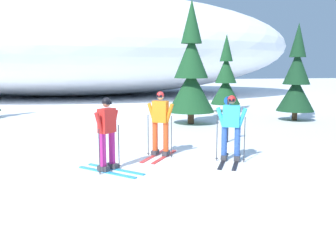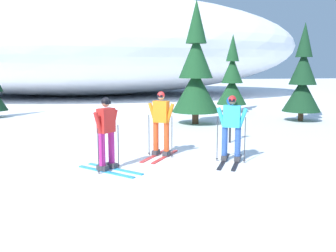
# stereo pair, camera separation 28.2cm
# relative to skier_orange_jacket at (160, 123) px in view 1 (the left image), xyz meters

# --- Properties ---
(ground_plane) EXTENTS (120.00, 120.00, 0.00)m
(ground_plane) POSITION_rel_skier_orange_jacket_xyz_m (-0.17, -0.71, -0.94)
(ground_plane) COLOR white
(skier_orange_jacket) EXTENTS (1.26, 1.62, 1.79)m
(skier_orange_jacket) POSITION_rel_skier_orange_jacket_xyz_m (0.00, 0.00, 0.00)
(skier_orange_jacket) COLOR red
(skier_orange_jacket) RESTS_ON ground
(skier_red_jacket) EXTENTS (1.51, 1.52, 1.75)m
(skier_red_jacket) POSITION_rel_skier_orange_jacket_xyz_m (-1.51, -1.22, -0.03)
(skier_red_jacket) COLOR #2893CC
(skier_red_jacket) RESTS_ON ground
(skier_cyan_jacket) EXTENTS (1.18, 1.76, 1.73)m
(skier_cyan_jacket) POSITION_rel_skier_orange_jacket_xyz_m (1.69, -0.93, -0.03)
(skier_cyan_jacket) COLOR black
(skier_cyan_jacket) RESTS_ON ground
(pine_tree_center_left) EXTENTS (2.01, 2.01, 5.20)m
(pine_tree_center_left) POSITION_rel_skier_orange_jacket_xyz_m (2.43, 5.59, 1.24)
(pine_tree_center_left) COLOR #47301E
(pine_tree_center_left) RESTS_ON ground
(pine_tree_center_right) EXTENTS (1.60, 1.60, 4.15)m
(pine_tree_center_right) POSITION_rel_skier_orange_jacket_xyz_m (5.45, 9.44, 0.80)
(pine_tree_center_right) COLOR #47301E
(pine_tree_center_right) RESTS_ON ground
(pine_tree_far_right) EXTENTS (1.69, 1.69, 4.37)m
(pine_tree_far_right) POSITION_rel_skier_orange_jacket_xyz_m (7.36, 5.57, 0.89)
(pine_tree_far_right) COLOR #47301E
(pine_tree_far_right) RESTS_ON ground
(snow_ridge_background) EXTENTS (37.52, 21.93, 8.35)m
(snow_ridge_background) POSITION_rel_skier_orange_jacket_xyz_m (-2.88, 23.64, 3.24)
(snow_ridge_background) COLOR white
(snow_ridge_background) RESTS_ON ground
(trail_marker_post) EXTENTS (0.28, 0.07, 1.50)m
(trail_marker_post) POSITION_rel_skier_orange_jacket_xyz_m (2.51, 1.43, -0.09)
(trail_marker_post) COLOR black
(trail_marker_post) RESTS_ON ground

